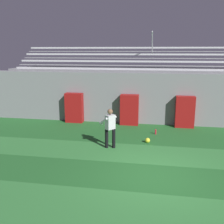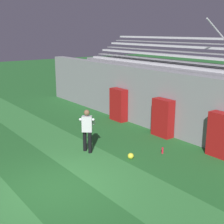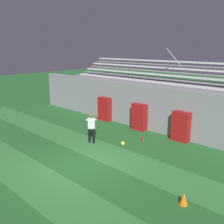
{
  "view_description": "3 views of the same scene",
  "coord_description": "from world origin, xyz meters",
  "px_view_note": "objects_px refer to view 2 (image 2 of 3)",
  "views": [
    {
      "loc": [
        -0.07,
        -7.91,
        3.98
      ],
      "look_at": [
        -1.84,
        2.47,
        1.5
      ],
      "focal_mm": 42.0,
      "sensor_mm": 36.0,
      "label": 1
    },
    {
      "loc": [
        7.64,
        -3.73,
        4.51
      ],
      "look_at": [
        -1.85,
        3.45,
        1.41
      ],
      "focal_mm": 50.0,
      "sensor_mm": 36.0,
      "label": 2
    },
    {
      "loc": [
        8.4,
        -6.67,
        5.13
      ],
      "look_at": [
        -1.23,
        3.24,
        1.68
      ],
      "focal_mm": 42.0,
      "sensor_mm": 36.0,
      "label": 3
    }
  ],
  "objects_px": {
    "padding_pillar_far_left": "(119,105)",
    "water_bottle": "(163,151)",
    "padding_pillar_gate_left": "(163,118)",
    "padding_pillar_gate_right": "(222,135)",
    "soccer_ball": "(131,156)",
    "goalkeeper": "(87,128)"
  },
  "relations": [
    {
      "from": "padding_pillar_far_left",
      "to": "padding_pillar_gate_right",
      "type": "bearing_deg",
      "value": 0.0
    },
    {
      "from": "padding_pillar_far_left",
      "to": "goalkeeper",
      "type": "height_order",
      "value": "goalkeeper"
    },
    {
      "from": "padding_pillar_gate_left",
      "to": "soccer_ball",
      "type": "distance_m",
      "value": 3.07
    },
    {
      "from": "padding_pillar_gate_right",
      "to": "soccer_ball",
      "type": "relative_size",
      "value": 7.56
    },
    {
      "from": "padding_pillar_gate_right",
      "to": "soccer_ball",
      "type": "xyz_separation_m",
      "value": [
        -1.83,
        -2.77,
        -0.72
      ]
    },
    {
      "from": "padding_pillar_gate_left",
      "to": "water_bottle",
      "type": "xyz_separation_m",
      "value": [
        1.45,
        -1.48,
        -0.71
      ]
    },
    {
      "from": "padding_pillar_far_left",
      "to": "water_bottle",
      "type": "height_order",
      "value": "padding_pillar_far_left"
    },
    {
      "from": "padding_pillar_gate_left",
      "to": "soccer_ball",
      "type": "relative_size",
      "value": 7.56
    },
    {
      "from": "padding_pillar_far_left",
      "to": "water_bottle",
      "type": "relative_size",
      "value": 6.93
    },
    {
      "from": "goalkeeper",
      "to": "water_bottle",
      "type": "height_order",
      "value": "goalkeeper"
    },
    {
      "from": "padding_pillar_gate_right",
      "to": "padding_pillar_far_left",
      "type": "height_order",
      "value": "same"
    },
    {
      "from": "padding_pillar_gate_left",
      "to": "goalkeeper",
      "type": "xyz_separation_m",
      "value": [
        -0.43,
        -3.64,
        0.12
      ]
    },
    {
      "from": "padding_pillar_far_left",
      "to": "goalkeeper",
      "type": "relative_size",
      "value": 1.0
    },
    {
      "from": "padding_pillar_far_left",
      "to": "soccer_ball",
      "type": "distance_m",
      "value": 5.11
    },
    {
      "from": "padding_pillar_gate_right",
      "to": "padding_pillar_far_left",
      "type": "xyz_separation_m",
      "value": [
        -6.06,
        0.0,
        0.0
      ]
    },
    {
      "from": "padding_pillar_far_left",
      "to": "soccer_ball",
      "type": "bearing_deg",
      "value": -33.23
    },
    {
      "from": "padding_pillar_gate_left",
      "to": "soccer_ball",
      "type": "xyz_separation_m",
      "value": [
        1.11,
        -2.77,
        -0.72
      ]
    },
    {
      "from": "goalkeeper",
      "to": "water_bottle",
      "type": "relative_size",
      "value": 6.96
    },
    {
      "from": "goalkeeper",
      "to": "padding_pillar_gate_right",
      "type": "bearing_deg",
      "value": 47.25
    },
    {
      "from": "soccer_ball",
      "to": "water_bottle",
      "type": "xyz_separation_m",
      "value": [
        0.34,
        1.29,
        0.01
      ]
    },
    {
      "from": "soccer_ball",
      "to": "water_bottle",
      "type": "bearing_deg",
      "value": 75.2
    },
    {
      "from": "padding_pillar_gate_left",
      "to": "padding_pillar_far_left",
      "type": "distance_m",
      "value": 3.12
    }
  ]
}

